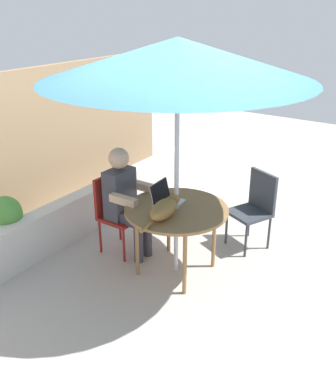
{
  "coord_description": "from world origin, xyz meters",
  "views": [
    {
      "loc": [
        -3.24,
        -2.11,
        2.6
      ],
      "look_at": [
        0.0,
        0.1,
        0.88
      ],
      "focal_mm": 40.74,
      "sensor_mm": 36.0,
      "label": 1
    }
  ],
  "objects_px": {
    "patio_umbrella": "(178,59)",
    "chair_empty": "(255,204)",
    "patio_table": "(176,214)",
    "potted_plant_near_fence": "(7,225)",
    "laptop": "(164,197)",
    "cat": "(165,208)",
    "chair_occupied": "(115,208)",
    "person_seated": "(125,197)"
  },
  "relations": [
    {
      "from": "patio_umbrella",
      "to": "chair_empty",
      "type": "xyz_separation_m",
      "value": [
        0.96,
        -0.44,
        -1.63
      ]
    },
    {
      "from": "patio_table",
      "to": "potted_plant_near_fence",
      "type": "distance_m",
      "value": 1.82
    },
    {
      "from": "patio_table",
      "to": "laptop",
      "type": "distance_m",
      "value": 0.21
    },
    {
      "from": "patio_umbrella",
      "to": "cat",
      "type": "distance_m",
      "value": 1.35
    },
    {
      "from": "patio_umbrella",
      "to": "chair_occupied",
      "type": "distance_m",
      "value": 1.82
    },
    {
      "from": "patio_umbrella",
      "to": "chair_empty",
      "type": "relative_size",
      "value": 2.77
    },
    {
      "from": "chair_empty",
      "to": "potted_plant_near_fence",
      "type": "bearing_deg",
      "value": 131.28
    },
    {
      "from": "patio_table",
      "to": "patio_umbrella",
      "type": "height_order",
      "value": "patio_umbrella"
    },
    {
      "from": "cat",
      "to": "potted_plant_near_fence",
      "type": "height_order",
      "value": "cat"
    },
    {
      "from": "chair_empty",
      "to": "chair_occupied",
      "type": "bearing_deg",
      "value": 127.47
    },
    {
      "from": "patio_umbrella",
      "to": "cat",
      "type": "bearing_deg",
      "value": -178.23
    },
    {
      "from": "patio_table",
      "to": "chair_occupied",
      "type": "xyz_separation_m",
      "value": [
        0.0,
        0.81,
        -0.16
      ]
    },
    {
      "from": "person_seated",
      "to": "cat",
      "type": "xyz_separation_m",
      "value": [
        -0.21,
        -0.66,
        0.13
      ]
    },
    {
      "from": "patio_umbrella",
      "to": "person_seated",
      "type": "height_order",
      "value": "patio_umbrella"
    },
    {
      "from": "laptop",
      "to": "potted_plant_near_fence",
      "type": "bearing_deg",
      "value": 121.19
    },
    {
      "from": "potted_plant_near_fence",
      "to": "patio_table",
      "type": "bearing_deg",
      "value": -62.6
    },
    {
      "from": "person_seated",
      "to": "potted_plant_near_fence",
      "type": "distance_m",
      "value": 1.28
    },
    {
      "from": "cat",
      "to": "potted_plant_near_fence",
      "type": "bearing_deg",
      "value": 111.07
    },
    {
      "from": "patio_table",
      "to": "potted_plant_near_fence",
      "type": "relative_size",
      "value": 1.38
    },
    {
      "from": "person_seated",
      "to": "potted_plant_near_fence",
      "type": "bearing_deg",
      "value": 131.32
    },
    {
      "from": "person_seated",
      "to": "laptop",
      "type": "distance_m",
      "value": 0.5
    },
    {
      "from": "chair_empty",
      "to": "cat",
      "type": "xyz_separation_m",
      "value": [
        -1.17,
        0.43,
        0.3
      ]
    },
    {
      "from": "laptop",
      "to": "cat",
      "type": "distance_m",
      "value": 0.3
    },
    {
      "from": "cat",
      "to": "potted_plant_near_fence",
      "type": "xyz_separation_m",
      "value": [
        -0.62,
        1.61,
        -0.38
      ]
    },
    {
      "from": "chair_empty",
      "to": "potted_plant_near_fence",
      "type": "height_order",
      "value": "chair_empty"
    },
    {
      "from": "person_seated",
      "to": "laptop",
      "type": "relative_size",
      "value": 3.85
    },
    {
      "from": "patio_table",
      "to": "person_seated",
      "type": "relative_size",
      "value": 0.85
    },
    {
      "from": "patio_umbrella",
      "to": "chair_empty",
      "type": "distance_m",
      "value": 1.94
    },
    {
      "from": "chair_empty",
      "to": "patio_table",
      "type": "bearing_deg",
      "value": 155.52
    },
    {
      "from": "chair_occupied",
      "to": "chair_empty",
      "type": "distance_m",
      "value": 1.57
    },
    {
      "from": "laptop",
      "to": "cat",
      "type": "bearing_deg",
      "value": -144.71
    },
    {
      "from": "person_seated",
      "to": "potted_plant_near_fence",
      "type": "relative_size",
      "value": 1.63
    },
    {
      "from": "chair_occupied",
      "to": "patio_umbrella",
      "type": "bearing_deg",
      "value": -90.0
    },
    {
      "from": "patio_table",
      "to": "patio_umbrella",
      "type": "distance_m",
      "value": 1.48
    },
    {
      "from": "patio_table",
      "to": "cat",
      "type": "xyz_separation_m",
      "value": [
        -0.21,
        -0.01,
        0.14
      ]
    },
    {
      "from": "person_seated",
      "to": "laptop",
      "type": "bearing_deg",
      "value": -85.66
    },
    {
      "from": "patio_umbrella",
      "to": "chair_occupied",
      "type": "relative_size",
      "value": 2.77
    },
    {
      "from": "chair_empty",
      "to": "cat",
      "type": "height_order",
      "value": "cat"
    },
    {
      "from": "patio_umbrella",
      "to": "laptop",
      "type": "bearing_deg",
      "value": 77.63
    },
    {
      "from": "patio_table",
      "to": "cat",
      "type": "bearing_deg",
      "value": -178.23
    },
    {
      "from": "potted_plant_near_fence",
      "to": "patio_umbrella",
      "type": "bearing_deg",
      "value": -62.6
    },
    {
      "from": "patio_umbrella",
      "to": "laptop",
      "type": "xyz_separation_m",
      "value": [
        0.04,
        0.17,
        -1.36
      ]
    }
  ]
}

